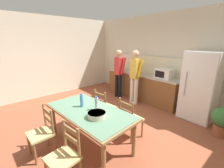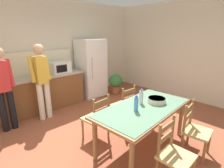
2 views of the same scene
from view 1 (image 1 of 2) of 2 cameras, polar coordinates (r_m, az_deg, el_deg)
ground_plane at (r=3.80m, az=-3.02°, el=-16.35°), size 8.32×8.32×0.00m
wall_back at (r=5.30m, az=20.15°, el=8.84°), size 6.52×0.12×2.90m
wall_left at (r=6.14m, az=-22.79°, el=9.46°), size 0.12×5.20×2.90m
kitchen_counter at (r=5.50m, az=10.95°, el=-0.76°), size 2.86×0.66×0.92m
counter_splashback at (r=5.58m, az=13.36°, el=7.32°), size 2.82×0.03×0.60m
refrigerator at (r=4.49m, az=30.55°, el=-0.85°), size 0.78×0.73×1.80m
microwave at (r=4.87m, az=19.32°, el=3.78°), size 0.50×0.39×0.30m
dining_table at (r=2.96m, az=-8.71°, el=-11.20°), size 1.88×1.04×0.77m
bottle_near_centre at (r=3.05m, az=-11.46°, el=-6.24°), size 0.07×0.07×0.27m
bottle_off_centre at (r=2.87m, az=-5.93°, el=-7.44°), size 0.07×0.07×0.27m
serving_bowl at (r=2.64m, az=-5.84°, el=-11.46°), size 0.32×0.32×0.09m
chair_side_near_right at (r=2.49m, az=-17.62°, el=-24.80°), size 0.47×0.45×0.91m
chair_side_near_left at (r=3.11m, az=-25.01°, el=-16.45°), size 0.43×0.41×0.91m
chair_side_far_left at (r=3.78m, az=-3.04°, el=-8.85°), size 0.46×0.44×0.91m
chair_side_far_right at (r=3.29m, az=6.83°, el=-13.08°), size 0.43×0.41×0.91m
person_at_sink at (r=5.41m, az=2.52°, el=4.86°), size 0.44×0.30×1.74m
person_at_counter at (r=4.87m, az=8.67°, el=3.56°), size 0.44×0.30×1.76m
potted_plant at (r=4.12m, az=36.45°, el=-10.90°), size 0.44×0.44×0.67m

